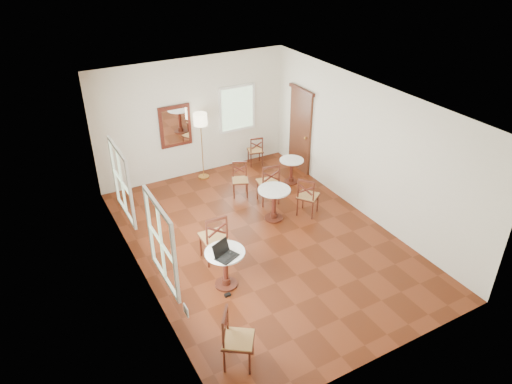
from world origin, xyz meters
TOP-DOWN VIEW (x-y plane):
  - ground at (0.00, 0.00)m, footprint 7.00×7.00m
  - room_shell at (-0.06, 0.27)m, footprint 5.02×7.02m
  - cafe_table_near at (-1.28, -0.89)m, footprint 0.71×0.71m
  - cafe_table_mid at (0.61, 0.59)m, footprint 0.71×0.71m
  - cafe_table_back at (1.85, 1.83)m, footprint 0.60×0.60m
  - chair_near_a at (-1.14, -0.10)m, footprint 0.51×0.51m
  - chair_near_b at (-1.90, -2.54)m, footprint 0.63×0.63m
  - chair_mid_a at (0.87, 1.27)m, footprint 0.55×0.55m
  - chair_mid_b at (1.36, 0.40)m, footprint 0.60×0.60m
  - chair_back_a at (1.56, 3.15)m, footprint 0.47×0.47m
  - chair_back_b at (0.45, 1.90)m, footprint 0.50×0.50m
  - floor_lamp at (0.04, 3.15)m, footprint 0.34×0.34m
  - laptop at (-1.34, -1.00)m, footprint 0.46×0.43m
  - mouse at (-1.23, -1.01)m, footprint 0.12×0.08m
  - navy_mug at (-1.43, -0.89)m, footprint 0.13×0.09m
  - water_glass at (-1.24, -0.82)m, footprint 0.05×0.05m
  - power_adapter at (-1.39, -1.16)m, footprint 0.11×0.07m

SIDE VIEW (x-z plane):
  - ground at x=0.00m, z-range 0.00..0.00m
  - power_adapter at x=-1.39m, z-range 0.00..0.04m
  - cafe_table_back at x=1.85m, z-range 0.08..0.71m
  - chair_back_b at x=0.45m, z-range 0.00..0.82m
  - chair_back_a at x=1.56m, z-range 0.00..0.83m
  - cafe_table_mid at x=0.61m, z-range 0.09..0.84m
  - cafe_table_near at x=-1.28m, z-range 0.09..0.84m
  - chair_mid_b at x=1.36m, z-range 0.00..0.94m
  - chair_near_b at x=-1.90m, z-range 0.00..0.98m
  - chair_mid_a at x=0.87m, z-range 0.00..1.02m
  - chair_near_a at x=-1.14m, z-range 0.00..1.05m
  - mouse at x=-1.23m, z-range 0.75..0.80m
  - water_glass at x=-1.24m, z-range 0.75..0.84m
  - navy_mug at x=-1.43m, z-range 0.75..0.86m
  - laptop at x=-1.34m, z-range 0.69..0.95m
  - floor_lamp at x=0.04m, z-range 0.60..2.33m
  - room_shell at x=-0.06m, z-range 0.38..3.39m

